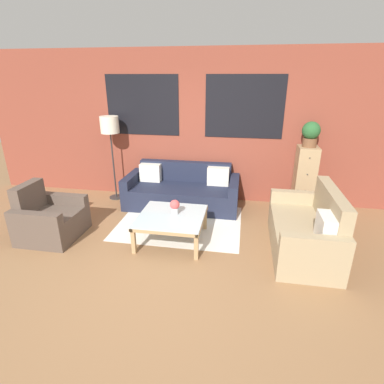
% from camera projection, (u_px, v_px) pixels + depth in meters
% --- Properties ---
extents(ground_plane, '(16.00, 16.00, 0.00)m').
position_uv_depth(ground_plane, '(161.00, 264.00, 3.94)').
color(ground_plane, '#8E6642').
extents(wall_back_brick, '(8.40, 0.09, 2.80)m').
position_uv_depth(wall_back_brick, '(192.00, 127.00, 5.67)').
color(wall_back_brick, brown).
rests_on(wall_back_brick, ground_plane).
extents(rug, '(2.03, 1.60, 0.00)m').
position_uv_depth(rug, '(180.00, 222.00, 5.06)').
color(rug, silver).
rests_on(rug, ground_plane).
extents(couch_dark, '(2.09, 0.88, 0.78)m').
position_uv_depth(couch_dark, '(182.00, 192.00, 5.65)').
color(couch_dark, '#1E2338').
rests_on(couch_dark, ground_plane).
extents(settee_vintage, '(0.80, 1.59, 0.92)m').
position_uv_depth(settee_vintage, '(307.00, 231.00, 4.14)').
color(settee_vintage, tan).
rests_on(settee_vintage, ground_plane).
extents(armchair_corner, '(0.80, 0.85, 0.84)m').
position_uv_depth(armchair_corner, '(50.00, 220.00, 4.55)').
color(armchair_corner, brown).
rests_on(armchair_corner, ground_plane).
extents(coffee_table, '(0.95, 0.95, 0.41)m').
position_uv_depth(coffee_table, '(172.00, 219.00, 4.41)').
color(coffee_table, silver).
rests_on(coffee_table, ground_plane).
extents(floor_lamp, '(0.34, 0.34, 1.62)m').
position_uv_depth(floor_lamp, '(110.00, 129.00, 5.61)').
color(floor_lamp, '#2D2D2D').
rests_on(floor_lamp, ground_plane).
extents(drawer_cabinet, '(0.34, 0.41, 1.18)m').
position_uv_depth(drawer_cabinet, '(304.00, 179.00, 5.38)').
color(drawer_cabinet, tan).
rests_on(drawer_cabinet, ground_plane).
extents(potted_plant, '(0.30, 0.30, 0.43)m').
position_uv_depth(potted_plant, '(311.00, 133.00, 5.08)').
color(potted_plant, brown).
rests_on(potted_plant, drawer_cabinet).
extents(flower_vase, '(0.14, 0.14, 0.22)m').
position_uv_depth(flower_vase, '(175.00, 206.00, 4.39)').
color(flower_vase, silver).
rests_on(flower_vase, coffee_table).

